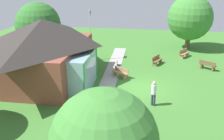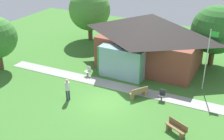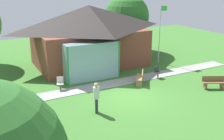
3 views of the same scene
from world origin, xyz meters
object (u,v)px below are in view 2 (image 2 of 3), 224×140
(pavilion, at_px, (150,40))
(visitor_strolling_lawn, at_px, (67,88))
(bench_mid_right, at_px, (176,128))
(tree_behind_pavilion_right, at_px, (216,30))
(patio_chair_lawn_spare, at_px, (162,95))
(tree_behind_pavilion_left, at_px, (90,10))
(patio_chair_west, at_px, (88,71))
(bench_rear_near_path, at_px, (139,92))
(flagpole, at_px, (207,57))

(pavilion, relative_size, visitor_strolling_lawn, 5.61)
(bench_mid_right, xyz_separation_m, tree_behind_pavilion_right, (0.02, 11.74, 3.07))
(patio_chair_lawn_spare, distance_m, tree_behind_pavilion_left, 15.34)
(pavilion, height_order, patio_chair_west, pavilion)
(bench_rear_near_path, relative_size, tree_behind_pavilion_right, 0.26)
(bench_mid_right, bearing_deg, tree_behind_pavilion_left, -16.51)
(bench_rear_near_path, relative_size, visitor_strolling_lawn, 0.85)
(flagpole, xyz_separation_m, patio_chair_lawn_spare, (-2.42, -3.16, -2.39))
(bench_mid_right, height_order, patio_chair_west, patio_chair_west)
(flagpole, distance_m, bench_rear_near_path, 5.97)
(pavilion, xyz_separation_m, bench_rear_near_path, (1.39, -5.81, -2.20))
(bench_rear_near_path, distance_m, bench_mid_right, 4.89)
(bench_mid_right, relative_size, patio_chair_lawn_spare, 1.79)
(pavilion, xyz_separation_m, visitor_strolling_lawn, (-3.21, -8.60, -1.58))
(patio_chair_lawn_spare, bearing_deg, visitor_strolling_lawn, 21.31)
(flagpole, height_order, bench_rear_near_path, flagpole)
(tree_behind_pavilion_left, bearing_deg, pavilion, -23.96)
(patio_chair_west, relative_size, visitor_strolling_lawn, 0.49)
(tree_behind_pavilion_left, bearing_deg, bench_rear_near_path, -43.85)
(patio_chair_west, bearing_deg, flagpole, -148.71)
(tree_behind_pavilion_left, distance_m, tree_behind_pavilion_right, 13.93)
(bench_mid_right, bearing_deg, flagpole, -66.99)
(patio_chair_west, bearing_deg, visitor_strolling_lawn, 118.81)
(visitor_strolling_lawn, bearing_deg, tree_behind_pavilion_right, -5.29)
(flagpole, bearing_deg, tree_behind_pavilion_left, 156.72)
(patio_chair_lawn_spare, bearing_deg, bench_rear_near_path, 7.19)
(pavilion, relative_size, flagpole, 1.93)
(tree_behind_pavilion_left, bearing_deg, patio_chair_west, -60.39)
(bench_mid_right, bearing_deg, bench_rear_near_path, -12.65)
(pavilion, bearing_deg, patio_chair_west, -131.91)
(pavilion, xyz_separation_m, bench_mid_right, (5.21, -8.86, -2.20))
(patio_chair_lawn_spare, relative_size, visitor_strolling_lawn, 0.49)
(patio_chair_west, distance_m, patio_chair_lawn_spare, 7.17)
(bench_mid_right, distance_m, patio_chair_lawn_spare, 4.02)
(patio_chair_west, xyz_separation_m, patio_chair_lawn_spare, (7.10, -1.01, 0.00))
(patio_chair_lawn_spare, bearing_deg, tree_behind_pavilion_left, -43.49)
(flagpole, height_order, bench_mid_right, flagpole)
(patio_chair_lawn_spare, height_order, tree_behind_pavilion_left, tree_behind_pavilion_left)
(bench_mid_right, xyz_separation_m, visitor_strolling_lawn, (-8.42, 0.26, 0.62))
(flagpole, xyz_separation_m, bench_mid_right, (-0.34, -6.60, -2.40))
(pavilion, distance_m, bench_mid_right, 10.51)
(visitor_strolling_lawn, bearing_deg, flagpole, -23.10)
(tree_behind_pavilion_right, bearing_deg, visitor_strolling_lawn, -126.31)
(bench_mid_right, bearing_deg, tree_behind_pavilion_right, -64.11)
(flagpole, distance_m, bench_mid_right, 7.03)
(bench_mid_right, xyz_separation_m, patio_chair_west, (-9.18, 4.44, 0.01))
(bench_rear_near_path, distance_m, patio_chair_lawn_spare, 1.78)
(pavilion, bearing_deg, visitor_strolling_lawn, -110.47)
(pavilion, relative_size, patio_chair_west, 11.34)
(visitor_strolling_lawn, distance_m, tree_behind_pavilion_right, 14.46)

